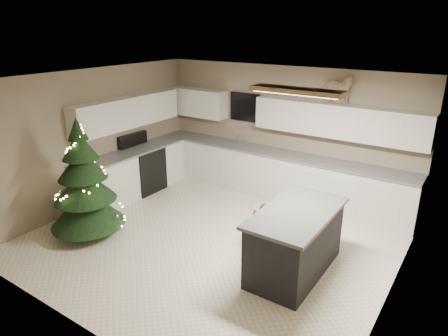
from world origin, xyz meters
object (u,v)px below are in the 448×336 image
Objects in this scene: bar_stool at (266,219)px; rocking_horse at (337,89)px; island at (295,241)px; christmas_tree at (85,188)px; toddler at (264,234)px.

bar_stool is 2.75m from rocking_horse.
rocking_horse is (-0.39, 2.38, 1.79)m from island.
island is 2.37× the size of bar_stool.
toddler is (2.85, 0.89, -0.36)m from christmas_tree.
island is 1.84× the size of toddler.
rocking_horse reaches higher than toddler.
bar_stool is 0.78× the size of toddler.
bar_stool is at bearing 23.63° from christmas_tree.
toddler is at bearing 17.40° from christmas_tree.
christmas_tree is 3.01m from toddler.
toddler is (-0.49, -0.04, -0.02)m from island.
rocking_horse is at bearing 84.04° from bar_stool.
toddler is 1.52× the size of rocking_horse.
island is 3.48m from christmas_tree.
christmas_tree reaches higher than bar_stool.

